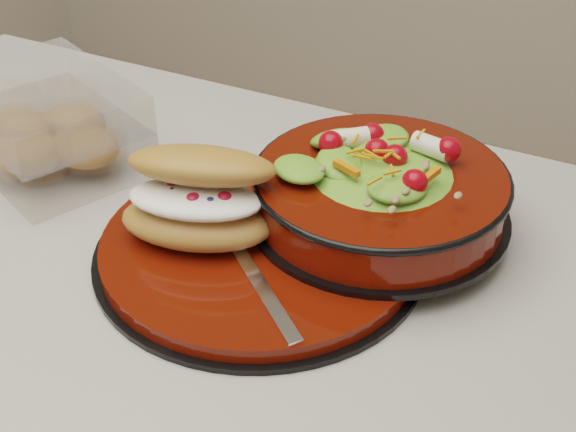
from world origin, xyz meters
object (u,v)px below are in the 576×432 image
at_px(dinner_plate, 260,248).
at_px(pastry_box, 49,126).
at_px(salad_bowl, 381,183).
at_px(fork, 253,274).
at_px(croissant, 199,198).

xyz_separation_m(dinner_plate, pastry_box, (-0.29, 0.05, 0.03)).
bearing_deg(pastry_box, salad_bowl, 28.60).
relative_size(salad_bowl, fork, 1.71).
xyz_separation_m(salad_bowl, pastry_box, (-0.38, -0.03, -0.01)).
xyz_separation_m(dinner_plate, fork, (0.02, -0.05, 0.01)).
height_order(dinner_plate, pastry_box, pastry_box).
bearing_deg(croissant, fork, -40.01).
height_order(dinner_plate, croissant, croissant).
bearing_deg(salad_bowl, dinner_plate, -134.38).
xyz_separation_m(salad_bowl, croissant, (-0.14, -0.10, 0.00)).
relative_size(croissant, fork, 1.08).
xyz_separation_m(dinner_plate, croissant, (-0.05, -0.02, 0.05)).
bearing_deg(dinner_plate, salad_bowl, 45.62).
bearing_deg(dinner_plate, fork, -67.37).
distance_m(dinner_plate, salad_bowl, 0.13).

